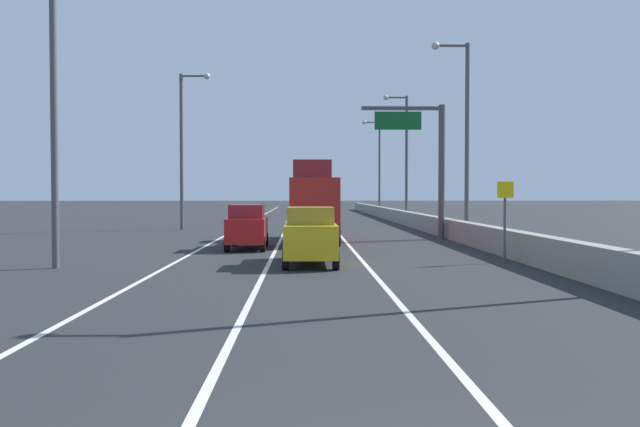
{
  "coord_description": "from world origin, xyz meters",
  "views": [
    {
      "loc": [
        -0.73,
        -5.33,
        2.57
      ],
      "look_at": [
        0.49,
        44.45,
        1.07
      ],
      "focal_mm": 37.78,
      "sensor_mm": 36.0,
      "label": 1
    }
  ],
  "objects_px": {
    "lamp_post_right_near": "(640,50)",
    "car_red_1": "(247,227)",
    "lamp_post_right_third": "(404,150)",
    "car_white_2": "(304,205)",
    "lamp_post_left_near": "(61,85)",
    "lamp_post_left_mid": "(185,141)",
    "car_yellow_0": "(310,236)",
    "speed_advisory_sign": "(505,215)",
    "overhead_sign_gantry": "(429,155)",
    "lamp_post_right_fourth": "(377,161)",
    "box_truck": "(313,204)",
    "lamp_post_right_second": "(463,127)"
  },
  "relations": [
    {
      "from": "car_yellow_0",
      "to": "car_red_1",
      "type": "distance_m",
      "value": 7.28
    },
    {
      "from": "car_red_1",
      "to": "car_yellow_0",
      "type": "bearing_deg",
      "value": -67.11
    },
    {
      "from": "lamp_post_right_near",
      "to": "box_truck",
      "type": "bearing_deg",
      "value": 113.59
    },
    {
      "from": "car_yellow_0",
      "to": "speed_advisory_sign",
      "type": "bearing_deg",
      "value": 2.41
    },
    {
      "from": "lamp_post_right_second",
      "to": "speed_advisory_sign",
      "type": "bearing_deg",
      "value": -96.52
    },
    {
      "from": "lamp_post_right_second",
      "to": "lamp_post_right_near",
      "type": "bearing_deg",
      "value": -90.7
    },
    {
      "from": "lamp_post_right_third",
      "to": "lamp_post_left_mid",
      "type": "height_order",
      "value": "same"
    },
    {
      "from": "car_white_2",
      "to": "box_truck",
      "type": "height_order",
      "value": "box_truck"
    },
    {
      "from": "overhead_sign_gantry",
      "to": "lamp_post_left_mid",
      "type": "xyz_separation_m",
      "value": [
        -15.3,
        10.02,
        1.53
      ]
    },
    {
      "from": "speed_advisory_sign",
      "to": "lamp_post_right_fourth",
      "type": "xyz_separation_m",
      "value": [
        1.15,
        53.35,
        4.49
      ]
    },
    {
      "from": "overhead_sign_gantry",
      "to": "lamp_post_right_fourth",
      "type": "distance_m",
      "value": 40.54
    },
    {
      "from": "overhead_sign_gantry",
      "to": "lamp_post_right_fourth",
      "type": "xyz_separation_m",
      "value": [
        1.59,
        40.48,
        1.53
      ]
    },
    {
      "from": "lamp_post_right_third",
      "to": "lamp_post_left_near",
      "type": "bearing_deg",
      "value": -116.04
    },
    {
      "from": "lamp_post_right_near",
      "to": "car_red_1",
      "type": "relative_size",
      "value": 2.58
    },
    {
      "from": "lamp_post_right_near",
      "to": "lamp_post_right_fourth",
      "type": "bearing_deg",
      "value": 90.07
    },
    {
      "from": "overhead_sign_gantry",
      "to": "lamp_post_left_mid",
      "type": "distance_m",
      "value": 18.35
    },
    {
      "from": "speed_advisory_sign",
      "to": "lamp_post_right_fourth",
      "type": "relative_size",
      "value": 0.27
    },
    {
      "from": "lamp_post_right_second",
      "to": "car_red_1",
      "type": "height_order",
      "value": "lamp_post_right_second"
    },
    {
      "from": "car_yellow_0",
      "to": "car_white_2",
      "type": "xyz_separation_m",
      "value": [
        -0.16,
        71.01,
        -0.11
      ]
    },
    {
      "from": "car_yellow_0",
      "to": "lamp_post_right_third",
      "type": "bearing_deg",
      "value": 75.94
    },
    {
      "from": "lamp_post_left_near",
      "to": "lamp_post_right_third",
      "type": "bearing_deg",
      "value": 63.96
    },
    {
      "from": "speed_advisory_sign",
      "to": "lamp_post_right_third",
      "type": "bearing_deg",
      "value": 87.94
    },
    {
      "from": "speed_advisory_sign",
      "to": "lamp_post_left_near",
      "type": "distance_m",
      "value": 16.36
    },
    {
      "from": "lamp_post_right_third",
      "to": "car_white_2",
      "type": "relative_size",
      "value": 2.43
    },
    {
      "from": "overhead_sign_gantry",
      "to": "box_truck",
      "type": "height_order",
      "value": "overhead_sign_gantry"
    },
    {
      "from": "overhead_sign_gantry",
      "to": "car_white_2",
      "type": "height_order",
      "value": "overhead_sign_gantry"
    },
    {
      "from": "lamp_post_left_mid",
      "to": "lamp_post_right_second",
      "type": "bearing_deg",
      "value": -30.29
    },
    {
      "from": "car_white_2",
      "to": "lamp_post_right_fourth",
      "type": "bearing_deg",
      "value": -63.95
    },
    {
      "from": "lamp_post_right_third",
      "to": "lamp_post_right_fourth",
      "type": "xyz_separation_m",
      "value": [
        -0.04,
        20.25,
        0.0
      ]
    },
    {
      "from": "lamp_post_right_second",
      "to": "lamp_post_right_fourth",
      "type": "distance_m",
      "value": 40.51
    },
    {
      "from": "lamp_post_right_third",
      "to": "lamp_post_left_mid",
      "type": "relative_size",
      "value": 1.0
    },
    {
      "from": "speed_advisory_sign",
      "to": "car_yellow_0",
      "type": "xyz_separation_m",
      "value": [
        -7.18,
        -0.3,
        -0.73
      ]
    },
    {
      "from": "lamp_post_right_near",
      "to": "box_truck",
      "type": "relative_size",
      "value": 1.29
    },
    {
      "from": "lamp_post_right_fourth",
      "to": "lamp_post_right_near",
      "type": "bearing_deg",
      "value": -89.93
    },
    {
      "from": "lamp_post_right_near",
      "to": "car_white_2",
      "type": "relative_size",
      "value": 2.43
    },
    {
      "from": "lamp_post_right_third",
      "to": "car_yellow_0",
      "type": "relative_size",
      "value": 2.3
    },
    {
      "from": "lamp_post_right_third",
      "to": "car_red_1",
      "type": "bearing_deg",
      "value": -112.77
    },
    {
      "from": "lamp_post_left_near",
      "to": "lamp_post_left_mid",
      "type": "relative_size",
      "value": 1.0
    },
    {
      "from": "overhead_sign_gantry",
      "to": "lamp_post_right_second",
      "type": "bearing_deg",
      "value": -0.8
    },
    {
      "from": "overhead_sign_gantry",
      "to": "car_red_1",
      "type": "distance_m",
      "value": 12.13
    },
    {
      "from": "speed_advisory_sign",
      "to": "car_red_1",
      "type": "xyz_separation_m",
      "value": [
        -10.01,
        6.41,
        -0.75
      ]
    },
    {
      "from": "lamp_post_right_fourth",
      "to": "lamp_post_left_mid",
      "type": "relative_size",
      "value": 1.0
    },
    {
      "from": "lamp_post_right_near",
      "to": "lamp_post_right_fourth",
      "type": "relative_size",
      "value": 1.0
    },
    {
      "from": "car_yellow_0",
      "to": "box_truck",
      "type": "distance_m",
      "value": 11.6
    },
    {
      "from": "lamp_post_left_near",
      "to": "car_white_2",
      "type": "relative_size",
      "value": 2.43
    },
    {
      "from": "overhead_sign_gantry",
      "to": "lamp_post_left_near",
      "type": "relative_size",
      "value": 0.68
    },
    {
      "from": "overhead_sign_gantry",
      "to": "car_yellow_0",
      "type": "distance_m",
      "value": 15.25
    },
    {
      "from": "lamp_post_right_second",
      "to": "car_white_2",
      "type": "bearing_deg",
      "value": 98.65
    },
    {
      "from": "speed_advisory_sign",
      "to": "lamp_post_left_near",
      "type": "bearing_deg",
      "value": -174.86
    },
    {
      "from": "car_red_1",
      "to": "car_white_2",
      "type": "bearing_deg",
      "value": 87.62
    }
  ]
}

